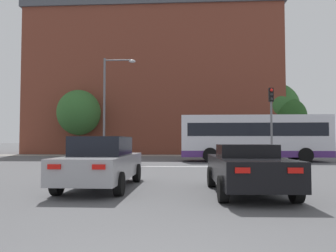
# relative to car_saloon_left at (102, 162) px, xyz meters

# --- Properties ---
(stop_line_strip) EXTENTS (8.18, 0.30, 0.01)m
(stop_line_strip) POSITION_rel_car_saloon_left_xyz_m (2.23, 8.53, -0.79)
(stop_line_strip) COLOR silver
(stop_line_strip) RESTS_ON ground_plane
(far_pavement) EXTENTS (69.09, 2.50, 0.01)m
(far_pavement) POSITION_rel_car_saloon_left_xyz_m (2.23, 22.27, -0.79)
(far_pavement) COLOR gray
(far_pavement) RESTS_ON ground_plane
(brick_civic_building) EXTENTS (29.29, 10.67, 24.43)m
(brick_civic_building) POSITION_rel_car_saloon_left_xyz_m (-1.41, 29.81, 8.64)
(brick_civic_building) COLOR brown
(brick_civic_building) RESTS_ON ground_plane
(car_saloon_left) EXTENTS (1.93, 4.79, 1.59)m
(car_saloon_left) POSITION_rel_car_saloon_left_xyz_m (0.00, 0.00, 0.00)
(car_saloon_left) COLOR #9E9EA3
(car_saloon_left) RESTS_ON ground_plane
(car_roadster_right) EXTENTS (2.03, 4.34, 1.36)m
(car_roadster_right) POSITION_rel_car_saloon_left_xyz_m (4.30, -0.90, -0.10)
(car_roadster_right) COLOR black
(car_roadster_right) RESTS_ON ground_plane
(bus_crossing_lead) EXTENTS (10.23, 2.73, 3.23)m
(bus_crossing_lead) POSITION_rel_car_saloon_left_xyz_m (7.38, 13.47, 0.94)
(bus_crossing_lead) COLOR silver
(bus_crossing_lead) RESTS_ON ground_plane
(traffic_light_far_right) EXTENTS (0.26, 0.31, 4.00)m
(traffic_light_far_right) POSITION_rel_car_saloon_left_xyz_m (7.59, 21.89, 1.90)
(traffic_light_far_right) COLOR slate
(traffic_light_far_right) RESTS_ON ground_plane
(traffic_light_near_right) EXTENTS (0.26, 0.31, 4.53)m
(traffic_light_near_right) POSITION_rel_car_saloon_left_xyz_m (7.52, 9.02, 2.22)
(traffic_light_near_right) COLOR slate
(traffic_light_near_right) RESTS_ON ground_plane
(street_lamp_junction) EXTENTS (2.38, 0.36, 7.53)m
(street_lamp_junction) POSITION_rel_car_saloon_left_xyz_m (-2.98, 13.38, 3.80)
(street_lamp_junction) COLOR slate
(street_lamp_junction) RESTS_ON ground_plane
(pedestrian_waiting) EXTENTS (0.45, 0.36, 1.57)m
(pedestrian_waiting) POSITION_rel_car_saloon_left_xyz_m (12.41, 21.76, 0.11)
(pedestrian_waiting) COLOR black
(pedestrian_waiting) RESTS_ON ground_plane
(pedestrian_walking_east) EXTENTS (0.46, 0.38, 1.78)m
(pedestrian_walking_east) POSITION_rel_car_saloon_left_xyz_m (12.34, 21.74, 0.25)
(pedestrian_walking_east) COLOR brown
(pedestrian_walking_east) RESTS_ON ground_plane
(pedestrian_walking_west) EXTENTS (0.42, 0.26, 1.76)m
(pedestrian_walking_west) POSITION_rel_car_saloon_left_xyz_m (-3.71, 21.48, 0.24)
(pedestrian_walking_west) COLOR brown
(pedestrian_walking_west) RESTS_ON ground_plane
(tree_by_building) EXTENTS (5.27, 5.27, 7.93)m
(tree_by_building) POSITION_rel_car_saloon_left_xyz_m (12.59, 27.13, 4.35)
(tree_by_building) COLOR #4C3823
(tree_by_building) RESTS_ON ground_plane
(tree_kerbside) EXTENTS (4.47, 4.47, 6.74)m
(tree_kerbside) POSITION_rel_car_saloon_left_xyz_m (-8.54, 23.12, 3.59)
(tree_kerbside) COLOR #4C3823
(tree_kerbside) RESTS_ON ground_plane
(tree_distant) EXTENTS (3.76, 3.76, 6.10)m
(tree_distant) POSITION_rel_car_saloon_left_xyz_m (13.63, 25.79, 3.31)
(tree_distant) COLOR #4C3823
(tree_distant) RESTS_ON ground_plane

